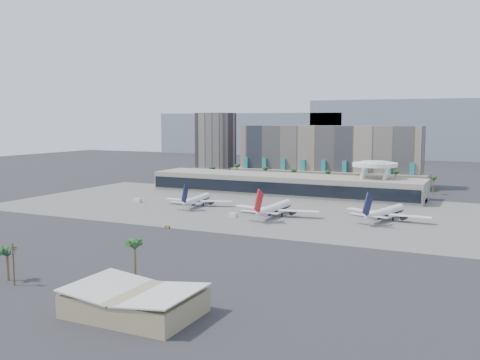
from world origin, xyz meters
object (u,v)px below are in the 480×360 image
at_px(utility_pole, 13,260).
at_px(service_vehicle_a, 137,201).
at_px(airliner_centre, 275,208).
at_px(airliner_right, 386,212).
at_px(taxiway_sign, 167,227).
at_px(airliner_left, 197,200).
at_px(service_vehicle_b, 233,215).

height_order(utility_pole, service_vehicle_a, utility_pole).
relative_size(airliner_centre, airliner_right, 1.06).
relative_size(service_vehicle_a, taxiway_sign, 2.07).
relative_size(airliner_left, taxiway_sign, 17.31).
height_order(airliner_centre, service_vehicle_a, airliner_centre).
xyz_separation_m(airliner_centre, taxiway_sign, (-30.45, -47.10, -3.38)).
xyz_separation_m(airliner_centre, airliner_right, (50.08, 11.87, -0.13)).
xyz_separation_m(service_vehicle_b, taxiway_sign, (-13.46, -36.36, -0.47)).
xyz_separation_m(utility_pole, service_vehicle_a, (-59.51, 138.75, -5.99)).
height_order(utility_pole, service_vehicle_b, utility_pole).
distance_m(utility_pole, service_vehicle_a, 151.10).
bearing_deg(airliner_centre, service_vehicle_b, -146.62).
height_order(airliner_right, service_vehicle_b, airliner_right).
bearing_deg(utility_pole, airliner_left, 99.27).
relative_size(utility_pole, airliner_centre, 0.27).
distance_m(airliner_centre, service_vehicle_b, 20.31).
bearing_deg(service_vehicle_b, utility_pole, -87.58).
bearing_deg(airliner_centre, service_vehicle_a, 176.71).
xyz_separation_m(service_vehicle_a, taxiway_sign, (54.74, -53.57, -0.64)).
height_order(utility_pole, taxiway_sign, utility_pole).
xyz_separation_m(airliner_centre, service_vehicle_a, (-85.19, 6.47, -2.74)).
height_order(airliner_right, taxiway_sign, airliner_right).
bearing_deg(airliner_right, utility_pole, -102.82).
bearing_deg(service_vehicle_a, airliner_right, 2.33).
relative_size(utility_pole, service_vehicle_b, 3.13).
height_order(service_vehicle_a, service_vehicle_b, service_vehicle_a).
bearing_deg(service_vehicle_b, taxiway_sign, -103.81).
xyz_separation_m(airliner_right, service_vehicle_a, (-135.27, -5.40, -2.61)).
bearing_deg(service_vehicle_a, taxiway_sign, -44.34).
height_order(airliner_left, service_vehicle_b, airliner_left).
distance_m(airliner_centre, service_vehicle_a, 85.48).
relative_size(airliner_left, airliner_right, 0.93).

